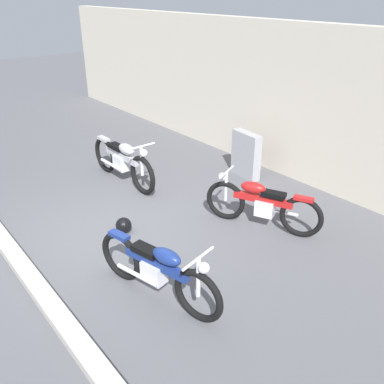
# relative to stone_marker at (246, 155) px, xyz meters

# --- Properties ---
(ground_plane) EXTENTS (40.00, 40.00, 0.00)m
(ground_plane) POSITION_rel_stone_marker_xyz_m (0.31, -3.32, -0.48)
(ground_plane) COLOR #56565B
(building_wall) EXTENTS (18.00, 0.30, 3.06)m
(building_wall) POSITION_rel_stone_marker_xyz_m (0.31, 0.83, 1.05)
(building_wall) COLOR beige
(building_wall) RESTS_ON ground_plane
(curb_strip) EXTENTS (18.00, 0.24, 0.12)m
(curb_strip) POSITION_rel_stone_marker_xyz_m (0.31, -4.82, -0.42)
(curb_strip) COLOR #B7B2A8
(curb_strip) RESTS_ON ground_plane
(stone_marker) EXTENTS (0.75, 0.28, 0.96)m
(stone_marker) POSITION_rel_stone_marker_xyz_m (0.00, 0.00, 0.00)
(stone_marker) COLOR #9E9EA3
(stone_marker) RESTS_ON ground_plane
(helmet) EXTENTS (0.26, 0.26, 0.26)m
(helmet) POSITION_rel_stone_marker_xyz_m (0.36, -3.17, -0.35)
(helmet) COLOR black
(helmet) RESTS_ON ground_plane
(motorcycle_red) EXTENTS (1.85, 0.98, 0.89)m
(motorcycle_red) POSITION_rel_stone_marker_xyz_m (1.63, -1.31, -0.05)
(motorcycle_red) COLOR black
(motorcycle_red) RESTS_ON ground_plane
(motorcycle_silver) EXTENTS (2.20, 0.61, 0.98)m
(motorcycle_silver) POSITION_rel_stone_marker_xyz_m (-1.35, -2.15, -0.01)
(motorcycle_silver) COLOR black
(motorcycle_silver) RESTS_ON ground_plane
(motorcycle_blue) EXTENTS (1.98, 0.70, 0.90)m
(motorcycle_blue) POSITION_rel_stone_marker_xyz_m (2.03, -3.65, -0.04)
(motorcycle_blue) COLOR black
(motorcycle_blue) RESTS_ON ground_plane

